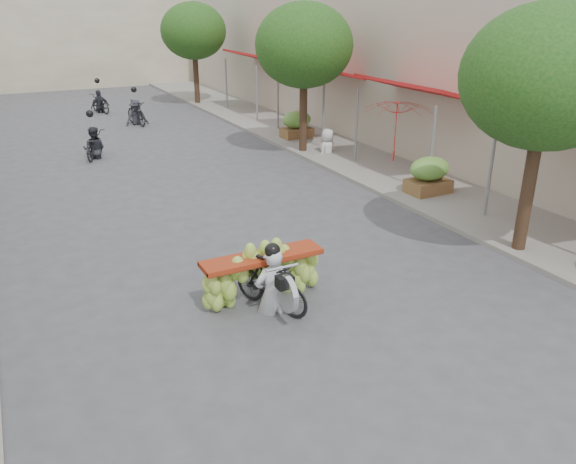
{
  "coord_description": "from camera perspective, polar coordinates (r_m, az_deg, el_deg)",
  "views": [
    {
      "loc": [
        -4.33,
        -3.79,
        5.16
      ],
      "look_at": [
        0.19,
        5.03,
        1.1
      ],
      "focal_mm": 35.0,
      "sensor_mm": 36.0,
      "label": 1
    }
  ],
  "objects": [
    {
      "name": "bg_motorbike_b",
      "position": [
        26.73,
        -15.23,
        12.19
      ],
      "size": [
        1.14,
        1.95,
        1.95
      ],
      "color": "black",
      "rests_on": "ground"
    },
    {
      "name": "ground",
      "position": [
        7.73,
        17.1,
        -20.8
      ],
      "size": [
        120.0,
        120.0,
        0.0
      ],
      "primitive_type": "plane",
      "color": "#4B4B4F",
      "rests_on": "ground"
    },
    {
      "name": "far_building",
      "position": [
        42.05,
        -22.4,
        18.45
      ],
      "size": [
        20.0,
        6.0,
        7.0
      ],
      "primitive_type": "cube",
      "color": "#BFB297",
      "rests_on": "ground"
    },
    {
      "name": "street_tree_far",
      "position": [
        31.37,
        -9.58,
        19.47
      ],
      "size": [
        3.4,
        3.4,
        5.25
      ],
      "color": "#3A2719",
      "rests_on": "ground"
    },
    {
      "name": "produce_crate_far",
      "position": [
        22.86,
        0.89,
        11.05
      ],
      "size": [
        1.2,
        0.88,
        1.16
      ],
      "color": "brown",
      "rests_on": "ground"
    },
    {
      "name": "street_tree_mid",
      "position": [
        20.33,
        1.63,
        18.38
      ],
      "size": [
        3.4,
        3.4,
        5.25
      ],
      "color": "#3A2719",
      "rests_on": "ground"
    },
    {
      "name": "sidewalk_right",
      "position": [
        22.53,
        3.91,
        9.14
      ],
      "size": [
        4.0,
        60.0,
        0.12
      ],
      "primitive_type": "cube",
      "color": "gray",
      "rests_on": "ground"
    },
    {
      "name": "market_umbrella",
      "position": [
        17.23,
        11.22,
        13.14
      ],
      "size": [
        2.31,
        2.31,
        1.89
      ],
      "rotation": [
        0.0,
        0.0,
        0.12
      ],
      "color": "red",
      "rests_on": "ground"
    },
    {
      "name": "shophouse_row_right",
      "position": [
        24.24,
        16.01,
        16.35
      ],
      "size": [
        9.77,
        40.0,
        6.0
      ],
      "color": "#B7AB97",
      "rests_on": "ground"
    },
    {
      "name": "bg_motorbike_c",
      "position": [
        30.38,
        -18.64,
        12.88
      ],
      "size": [
        1.08,
        1.74,
        1.95
      ],
      "color": "black",
      "rests_on": "ground"
    },
    {
      "name": "street_tree_near",
      "position": [
        12.54,
        24.81,
        14.02
      ],
      "size": [
        3.4,
        3.4,
        5.25
      ],
      "color": "#3A2719",
      "rests_on": "ground"
    },
    {
      "name": "bg_motorbike_a",
      "position": [
        21.26,
        -19.21,
        9.04
      ],
      "size": [
        1.26,
        1.77,
        1.95
      ],
      "color": "black",
      "rests_on": "ground"
    },
    {
      "name": "banana_motorbike",
      "position": [
        10.05,
        -2.06,
        -3.82
      ],
      "size": [
        2.27,
        1.85,
        2.24
      ],
      "color": "black",
      "rests_on": "ground"
    },
    {
      "name": "produce_crate_mid",
      "position": [
        16.43,
        14.16,
        5.89
      ],
      "size": [
        1.2,
        0.88,
        1.16
      ],
      "color": "brown",
      "rests_on": "ground"
    },
    {
      "name": "pedestrian",
      "position": [
        20.49,
        4.09,
        10.43
      ],
      "size": [
        0.97,
        0.81,
        1.71
      ],
      "rotation": [
        0.0,
        0.0,
        3.58
      ],
      "color": "silver",
      "rests_on": "ground"
    }
  ]
}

